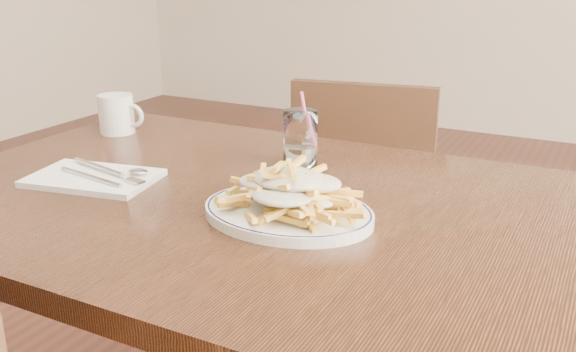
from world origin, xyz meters
The scene contains 8 objects.
table centered at (0.00, 0.00, 0.67)m, with size 1.20×0.80×0.75m.
chair_far centered at (-0.06, 0.75, 0.47)m, with size 0.44×0.44×0.83m.
fries_plate centered at (0.11, -0.06, 0.76)m, with size 0.29×0.26×0.02m.
loaded_fries centered at (0.11, -0.06, 0.80)m, with size 0.26×0.22×0.07m.
napkin centered at (-0.29, -0.07, 0.76)m, with size 0.23×0.15×0.01m, color white.
cutlery centered at (-0.29, -0.06, 0.76)m, with size 0.21×0.10×0.01m.
water_glass centered at (0.00, 0.19, 0.80)m, with size 0.07×0.07×0.15m.
coffee_mug centered at (-0.49, 0.22, 0.79)m, with size 0.11×0.08×0.09m.
Camera 1 is at (0.54, -0.88, 1.14)m, focal length 40.00 mm.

